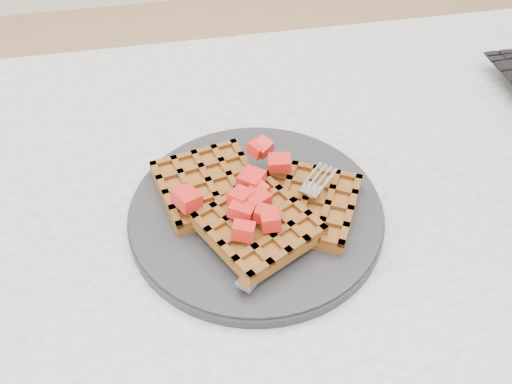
% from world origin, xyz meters
% --- Properties ---
extents(table, '(1.20, 0.80, 0.75)m').
position_xyz_m(table, '(0.00, 0.00, 0.64)').
color(table, silver).
rests_on(table, ground).
extents(plate, '(0.27, 0.27, 0.02)m').
position_xyz_m(plate, '(-0.13, 0.03, 0.76)').
color(plate, black).
rests_on(plate, table).
extents(waffles, '(0.22, 0.20, 0.03)m').
position_xyz_m(waffles, '(-0.13, 0.03, 0.78)').
color(waffles, brown).
rests_on(waffles, plate).
extents(strawberry_pile, '(0.15, 0.15, 0.02)m').
position_xyz_m(strawberry_pile, '(-0.13, 0.03, 0.80)').
color(strawberry_pile, '#A40000').
rests_on(strawberry_pile, waffles).
extents(fork, '(0.14, 0.15, 0.02)m').
position_xyz_m(fork, '(-0.10, -0.00, 0.77)').
color(fork, silver).
rests_on(fork, plate).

